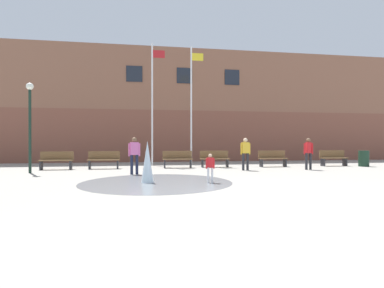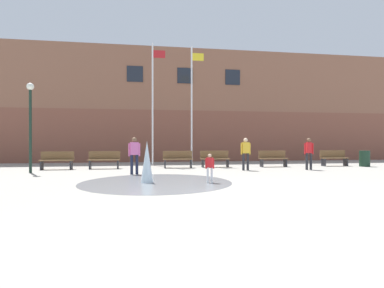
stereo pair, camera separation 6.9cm
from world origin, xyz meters
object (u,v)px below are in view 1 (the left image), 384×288
park_bench_under_right_flagpole (215,159)px  adult_near_bench (308,151)px  park_bench_far_left (56,160)px  trash_can (364,159)px  child_in_fountain (210,166)px  flagpole_right (192,102)px  adult_watching (245,151)px  park_bench_under_left_flagpole (104,160)px  adult_in_red (134,153)px  flagpole_left (153,100)px  park_bench_near_trashcan (273,158)px  park_bench_far_right (333,158)px  park_bench_center (178,159)px  lamp_post_left_lane (30,114)px

park_bench_under_right_flagpole → adult_near_bench: 4.86m
park_bench_far_left → trash_can: 16.76m
child_in_fountain → flagpole_right: bearing=-60.6°
adult_near_bench → flagpole_right: flagpole_right is taller
adult_watching → child_in_fountain: (-2.70, -4.17, -0.35)m
park_bench_under_left_flagpole → adult_near_bench: 10.44m
adult_in_red → park_bench_under_left_flagpole: bearing=103.3°
flagpole_left → adult_watching: bearing=-41.4°
park_bench_near_trashcan → child_in_fountain: 7.78m
park_bench_far_right → adult_watching: (-5.99, -1.85, 0.45)m
park_bench_far_left → park_bench_near_trashcan: 11.51m
park_bench_under_left_flagpole → flagpole_right: bearing=21.1°
park_bench_center → adult_watching: 3.73m
adult_in_red → flagpole_right: 6.61m
trash_can → lamp_post_left_lane: bearing=-176.9°
park_bench_center → trash_can: park_bench_center is taller
park_bench_far_left → park_bench_under_right_flagpole: bearing=1.3°
park_bench_far_right → flagpole_left: (-10.39, 2.04, 3.40)m
park_bench_far_left → adult_watching: size_ratio=1.01×
park_bench_under_right_flagpole → park_bench_far_right: (7.05, -0.20, 0.00)m
park_bench_under_left_flagpole → flagpole_right: (4.92, 1.90, 3.36)m
lamp_post_left_lane → park_bench_center: bearing=13.8°
adult_watching → park_bench_under_right_flagpole: bearing=117.3°
adult_watching → adult_near_bench: same height
flagpole_right → park_bench_far_right: bearing=-14.2°
park_bench_far_left → flagpole_left: bearing=22.5°
park_bench_under_left_flagpole → adult_watching: size_ratio=1.01×
child_in_fountain → adult_near_bench: size_ratio=0.62×
park_bench_far_left → trash_can: size_ratio=1.78×
adult_watching → trash_can: (7.48, 1.24, -0.48)m
lamp_post_left_lane → trash_can: bearing=3.1°
adult_in_red → child_in_fountain: bearing=-64.9°
park_bench_far_left → flagpole_right: 8.22m
park_bench_near_trashcan → flagpole_left: bearing=162.9°
adult_near_bench → trash_can: 4.52m
lamp_post_left_lane → trash_can: lamp_post_left_lane is taller
adult_watching → adult_near_bench: size_ratio=1.00×
flagpole_left → park_bench_near_trashcan: bearing=-17.1°
park_bench_far_left → trash_can: bearing=-2.2°
park_bench_far_right → trash_can: bearing=-22.4°
park_bench_far_left → flagpole_right: (7.22, 2.02, 3.36)m
park_bench_far_right → trash_can: size_ratio=1.78×
adult_near_bench → adult_watching: bearing=101.7°
park_bench_under_right_flagpole → adult_near_bench: (4.29, -2.25, 0.45)m
flagpole_left → flagpole_right: (2.35, 0.00, -0.03)m
park_bench_far_right → lamp_post_left_lane: lamp_post_left_lane is taller
flagpole_right → adult_near_bench: bearing=-37.8°
park_bench_far_left → flagpole_right: bearing=15.6°
adult_near_bench → adult_in_red: same height
trash_can → park_bench_under_right_flagpole: bearing=174.6°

